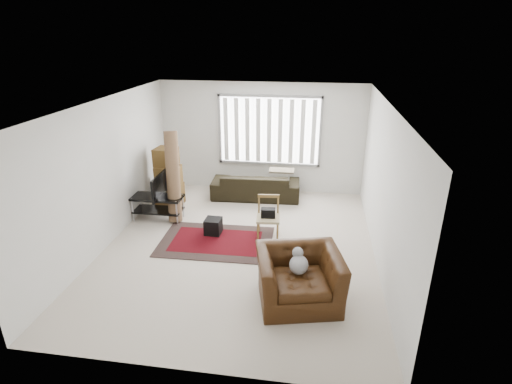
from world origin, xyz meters
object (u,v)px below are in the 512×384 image
sofa (256,182)px  armchair (299,274)px  tv_stand (158,203)px  moving_boxes (168,179)px  side_chair (268,216)px

sofa → armchair: size_ratio=1.47×
tv_stand → sofa: (1.89, 1.53, 0.02)m
moving_boxes → side_chair: bearing=-26.4°
moving_boxes → armchair: moving_boxes is taller
sofa → side_chair: side_chair is taller
sofa → side_chair: bearing=102.5°
tv_stand → side_chair: 2.47m
tv_stand → sofa: 2.43m
moving_boxes → armchair: size_ratio=0.95×
moving_boxes → armchair: (3.16, -3.15, -0.18)m
side_chair → moving_boxes: bearing=148.2°
sofa → side_chair: 2.03m
tv_stand → side_chair: side_chair is taller
tv_stand → side_chair: (2.43, -0.43, 0.07)m
tv_stand → moving_boxes: moving_boxes is taller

